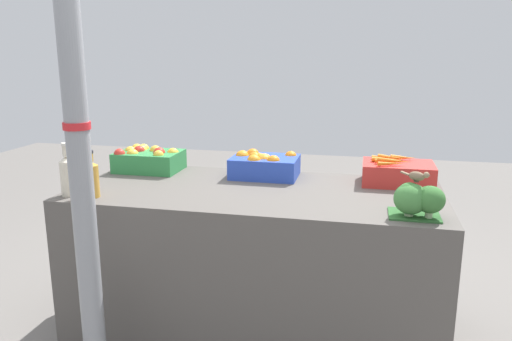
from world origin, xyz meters
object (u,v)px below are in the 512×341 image
carrot_crate (397,173)px  sparrow_bird (418,176)px  broccoli_pile (416,199)px  support_pole (79,153)px  juice_bottle_cloudy (68,174)px  juice_bottle_amber (91,178)px  apple_crate (148,159)px  orange_crate (264,165)px

carrot_crate → sparrow_bird: 0.58m
broccoli_pile → sparrow_bird: (0.00, 0.02, 0.10)m
support_pole → sparrow_bird: 1.42m
sparrow_bird → broccoli_pile: bearing=-64.4°
juice_bottle_cloudy → sparrow_bird: 1.67m
broccoli_pile → juice_bottle_amber: bearing=-179.5°
carrot_crate → sparrow_bird: (0.05, -0.57, 0.12)m
broccoli_pile → juice_bottle_amber: (-1.54, -0.01, 0.01)m
support_pole → broccoli_pile: support_pole is taller
apple_crate → carrot_crate: size_ratio=1.00×
juice_bottle_amber → sparrow_bird: size_ratio=1.92×
apple_crate → juice_bottle_cloudy: (-0.15, -0.60, 0.04)m
apple_crate → broccoli_pile: (1.51, -0.59, 0.01)m
support_pole → broccoli_pile: bearing=16.0°
apple_crate → carrot_crate: 1.47m
apple_crate → juice_bottle_amber: (-0.03, -0.60, 0.03)m
broccoli_pile → orange_crate: bearing=143.8°
broccoli_pile → apple_crate: bearing=158.8°
carrot_crate → orange_crate: bearing=-179.7°
support_pole → sparrow_bird: bearing=16.7°
carrot_crate → juice_bottle_cloudy: 1.73m
carrot_crate → juice_bottle_cloudy: size_ratio=1.40×
carrot_crate → support_pole: bearing=-143.4°
support_pole → juice_bottle_cloudy: support_pole is taller
broccoli_pile → sparrow_bird: 0.10m
orange_crate → juice_bottle_amber: size_ratio=1.60×
support_pole → juice_bottle_cloudy: 0.53m
juice_bottle_cloudy → sparrow_bird: juice_bottle_cloudy is taller
apple_crate → orange_crate: bearing=-0.6°
juice_bottle_cloudy → juice_bottle_amber: bearing=-0.0°
orange_crate → sparrow_bird: size_ratio=3.07×
apple_crate → sparrow_bird: sparrow_bird is taller
support_pole → juice_bottle_amber: size_ratio=9.53×
apple_crate → orange_crate: orange_crate is taller
juice_bottle_amber → broccoli_pile: bearing=0.5°
orange_crate → broccoli_pile: bearing=-36.2°
apple_crate → carrot_crate: carrot_crate is taller
support_pole → apple_crate: (-0.16, 0.97, -0.23)m
broccoli_pile → support_pole: bearing=-164.0°
orange_crate → broccoli_pile: size_ratio=1.64×
orange_crate → juice_bottle_cloudy: juice_bottle_cloudy is taller
apple_crate → orange_crate: size_ratio=1.00×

